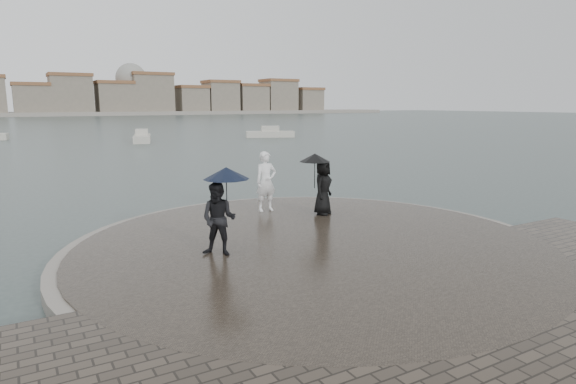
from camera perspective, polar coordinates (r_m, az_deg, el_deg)
ground at (r=9.92m, az=14.31°, el=-12.70°), size 400.00×400.00×0.00m
kerb_ring at (r=12.44m, az=3.01°, el=-6.80°), size 12.50×12.50×0.32m
quay_tip at (r=12.43m, az=3.01°, el=-6.71°), size 11.90×11.90×0.36m
statue at (r=15.70m, az=-2.62°, el=1.25°), size 0.73×0.50×1.96m
visitor_left at (r=11.21m, az=-7.98°, el=-1.78°), size 1.32×1.16×2.04m
visitor_right at (r=15.21m, az=3.93°, el=1.39°), size 1.25×1.07×1.95m
far_skyline at (r=167.18m, az=-30.30°, el=9.67°), size 260.00×20.00×37.00m
boats at (r=51.20m, az=-21.58°, el=5.85°), size 35.62×21.59×1.50m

